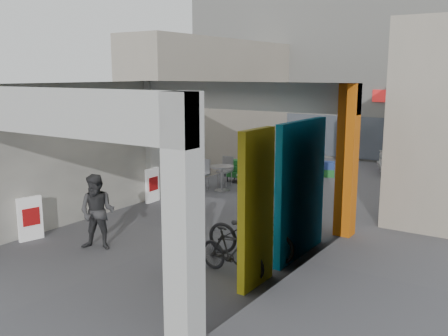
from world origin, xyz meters
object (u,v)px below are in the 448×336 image
Objects in this scene: produce_stand at (242,174)px; border_collie at (177,237)px; bicycle_rear at (232,252)px; white_van at (430,159)px; cafe_set at (224,178)px; man_back_turned at (97,212)px; man_crates at (304,154)px; bicycle_front at (250,234)px; man_with_dog at (179,226)px; man_elderly at (287,197)px.

produce_stand is 1.72× the size of border_collie.
white_van reaches higher than bicycle_rear.
cafe_set is 6.34m from man_back_turned.
white_van is at bearing 72.65° from border_collie.
bicycle_rear is (4.09, -5.85, 0.10)m from cafe_set.
cafe_set is 3.23m from man_crates.
man_back_turned is 3.28m from bicycle_front.
white_van is (2.00, 12.10, -0.26)m from man_with_dog.
produce_stand is at bearing 108.17° from white_van.
man_back_turned is 12.83m from white_van.
man_crates is 8.07m from bicycle_front.
man_back_turned is 0.45× the size of white_van.
man_elderly is (3.81, -3.05, 0.53)m from cafe_set.
man_back_turned is at bearing 103.06° from bicycle_rear.
man_back_turned reaches higher than produce_stand.
bicycle_front is 10.87m from white_van.
man_crates is at bearing 61.17° from man_back_turned.
man_with_dog is at bearing 117.81° from bicycle_rear.
border_collie is 0.44× the size of bicycle_rear.
cafe_set is 0.83× the size of bicycle_front.
cafe_set reaches higher than bicycle_rear.
border_collie is at bearing -66.32° from cafe_set.
border_collie is 1.67m from bicycle_front.
man_back_turned reaches higher than border_collie.
bicycle_front is at bearing 86.69° from man_crates.
bicycle_rear is (0.15, -0.92, -0.06)m from bicycle_front.
white_van reaches higher than bicycle_front.
border_collie is 1.76m from man_back_turned.
man_back_turned is 0.89× the size of man_crates.
man_elderly is 6.24m from man_crates.
bicycle_front is (1.61, 0.37, 0.25)m from border_collie.
man_crates is at bearing -85.33° from man_with_dog.
man_back_turned is at bearing -81.40° from cafe_set.
produce_stand is at bearing 89.43° from cafe_set.
cafe_set is 7.00m from man_with_dog.
bicycle_front is at bearing -126.58° from man_with_dog.
man_elderly reaches higher than cafe_set.
bicycle_front is (2.38, -7.70, -0.41)m from man_crates.
border_collie is 0.37× the size of man_with_dog.
man_crates is 4.76m from white_van.
cafe_set is at bearing -81.11° from produce_stand.
bicycle_rear is (4.08, -6.98, 0.16)m from produce_stand.
border_collie is at bearing 100.03° from bicycle_front.
bicycle_front is (0.13, -1.88, -0.37)m from man_elderly.
man_back_turned is 0.84× the size of bicycle_front.
produce_stand is 0.58× the size of bicycle_front.
man_back_turned is at bearing -152.27° from man_elderly.
white_van is (5.14, 4.74, 0.32)m from produce_stand.
man_crates is at bearing 60.73° from cafe_set.
cafe_set is 5.79m from border_collie.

